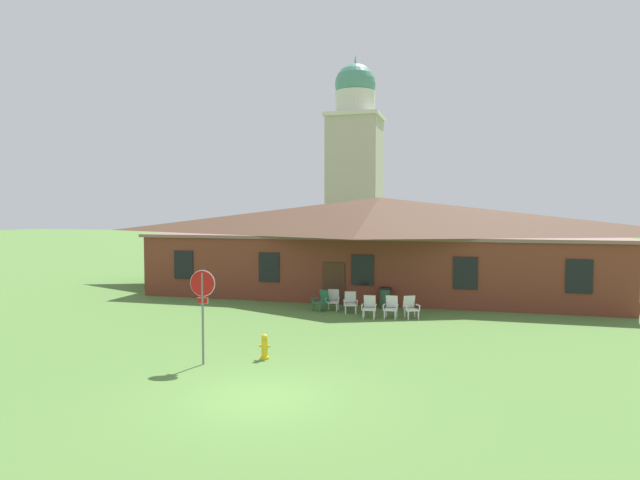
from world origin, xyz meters
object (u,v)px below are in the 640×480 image
(fire_hydrant, at_px, (265,347))
(lawn_chair_far_side, at_px, (410,307))
(lawn_chair_by_porch, at_px, (322,300))
(trash_bin, at_px, (385,298))
(lawn_chair_middle, at_px, (369,306))
(lawn_chair_right_end, at_px, (391,306))
(lawn_chair_near_door, at_px, (333,299))
(lawn_chair_left_end, at_px, (350,302))
(stop_sign, at_px, (203,297))

(fire_hydrant, bearing_deg, lawn_chair_far_side, 64.23)
(lawn_chair_by_porch, xyz_separation_m, trash_bin, (2.72, 1.53, -0.00))
(lawn_chair_middle, relative_size, lawn_chair_right_end, 1.00)
(lawn_chair_near_door, distance_m, lawn_chair_middle, 2.39)
(lawn_chair_near_door, relative_size, lawn_chair_far_side, 1.00)
(lawn_chair_left_end, xyz_separation_m, lawn_chair_far_side, (2.77, -0.53, 0.00))
(lawn_chair_right_end, relative_size, lawn_chair_far_side, 1.00)
(stop_sign, bearing_deg, lawn_chair_middle, 66.94)
(lawn_chair_by_porch, bearing_deg, stop_sign, -97.07)
(lawn_chair_right_end, height_order, lawn_chair_far_side, same)
(lawn_chair_by_porch, distance_m, fire_hydrant, 8.41)
(lawn_chair_left_end, bearing_deg, lawn_chair_far_side, -10.87)
(lawn_chair_right_end, height_order, fire_hydrant, lawn_chair_right_end)
(lawn_chair_near_door, xyz_separation_m, lawn_chair_left_end, (0.93, -0.47, 0.00))
(lawn_chair_left_end, height_order, lawn_chair_right_end, same)
(lawn_chair_by_porch, distance_m, lawn_chair_left_end, 1.39)
(trash_bin, bearing_deg, fire_hydrant, -103.10)
(lawn_chair_by_porch, distance_m, lawn_chair_near_door, 0.57)
(stop_sign, height_order, lawn_chair_middle, stop_sign)
(lawn_chair_by_porch, height_order, lawn_chair_left_end, same)
(lawn_chair_by_porch, bearing_deg, trash_bin, 29.31)
(fire_hydrant, distance_m, trash_bin, 10.19)
(lawn_chair_by_porch, height_order, fire_hydrant, lawn_chair_by_porch)
(lawn_chair_far_side, bearing_deg, lawn_chair_near_door, 164.92)
(stop_sign, xyz_separation_m, lawn_chair_left_end, (2.56, 9.33, -1.54))
(lawn_chair_by_porch, relative_size, lawn_chair_left_end, 1.00)
(lawn_chair_by_porch, relative_size, trash_bin, 0.98)
(lawn_chair_near_door, distance_m, fire_hydrant, 8.75)
(lawn_chair_right_end, distance_m, fire_hydrant, 8.13)
(lawn_chair_near_door, height_order, trash_bin, trash_bin)
(stop_sign, relative_size, lawn_chair_far_side, 3.00)
(stop_sign, relative_size, lawn_chair_near_door, 3.00)
(stop_sign, bearing_deg, lawn_chair_by_porch, 82.93)
(lawn_chair_near_door, relative_size, lawn_chair_left_end, 1.00)
(lawn_chair_left_end, relative_size, fire_hydrant, 1.21)
(fire_hydrant, height_order, trash_bin, trash_bin)
(lawn_chair_near_door, xyz_separation_m, lawn_chair_right_end, (2.89, -1.17, 0.00))
(stop_sign, height_order, lawn_chair_right_end, stop_sign)
(lawn_chair_left_end, xyz_separation_m, fire_hydrant, (-0.98, -8.29, -0.12))
(trash_bin, bearing_deg, lawn_chair_middle, -96.80)
(stop_sign, xyz_separation_m, fire_hydrant, (1.58, 1.04, -1.67))
(stop_sign, xyz_separation_m, lawn_chair_near_door, (1.62, 9.79, -1.54))
(lawn_chair_far_side, bearing_deg, stop_sign, -121.19)
(lawn_chair_middle, bearing_deg, stop_sign, -113.06)
(lawn_chair_middle, relative_size, lawn_chair_far_side, 1.00)
(lawn_chair_middle, xyz_separation_m, fire_hydrant, (-2.01, -7.39, -0.12))
(lawn_chair_by_porch, xyz_separation_m, lawn_chair_near_door, (0.45, 0.35, 0.00))
(lawn_chair_near_door, relative_size, trash_bin, 0.98)
(lawn_chair_right_end, bearing_deg, lawn_chair_middle, -167.95)
(lawn_chair_by_porch, xyz_separation_m, lawn_chair_middle, (2.42, -1.01, 0.00))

